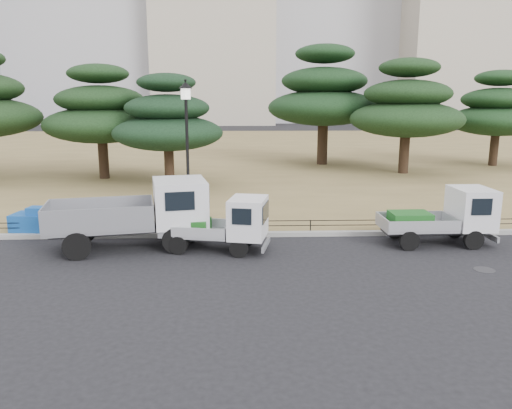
{
  "coord_description": "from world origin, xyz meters",
  "views": [
    {
      "loc": [
        -0.57,
        -14.65,
        4.87
      ],
      "look_at": [
        0.0,
        2.0,
        1.3
      ],
      "focal_mm": 35.0,
      "sensor_mm": 36.0,
      "label": 1
    }
  ],
  "objects_px": {
    "truck_kei_rear": "(444,216)",
    "tarp_pile": "(33,221)",
    "street_lamp": "(187,132)",
    "truck_kei_front": "(223,224)",
    "truck_large": "(139,211)"
  },
  "relations": [
    {
      "from": "truck_kei_rear",
      "to": "street_lamp",
      "type": "bearing_deg",
      "value": 169.72
    },
    {
      "from": "truck_kei_rear",
      "to": "tarp_pile",
      "type": "relative_size",
      "value": 2.56
    },
    {
      "from": "truck_kei_front",
      "to": "truck_kei_rear",
      "type": "xyz_separation_m",
      "value": [
        7.46,
        0.54,
        0.07
      ]
    },
    {
      "from": "truck_large",
      "to": "street_lamp",
      "type": "height_order",
      "value": "street_lamp"
    },
    {
      "from": "truck_kei_rear",
      "to": "street_lamp",
      "type": "xyz_separation_m",
      "value": [
        -8.73,
        1.41,
        2.75
      ]
    },
    {
      "from": "street_lamp",
      "to": "truck_kei_front",
      "type": "bearing_deg",
      "value": -56.69
    },
    {
      "from": "street_lamp",
      "to": "truck_large",
      "type": "bearing_deg",
      "value": -135.29
    },
    {
      "from": "truck_kei_front",
      "to": "tarp_pile",
      "type": "height_order",
      "value": "truck_kei_front"
    },
    {
      "from": "truck_large",
      "to": "tarp_pile",
      "type": "xyz_separation_m",
      "value": [
        -4.2,
        1.77,
        -0.73
      ]
    },
    {
      "from": "tarp_pile",
      "to": "truck_kei_front",
      "type": "bearing_deg",
      "value": -17.7
    },
    {
      "from": "street_lamp",
      "to": "tarp_pile",
      "type": "xyz_separation_m",
      "value": [
        -5.7,
        0.28,
        -3.2
      ]
    },
    {
      "from": "truck_large",
      "to": "truck_kei_front",
      "type": "distance_m",
      "value": 2.84
    },
    {
      "from": "truck_large",
      "to": "tarp_pile",
      "type": "height_order",
      "value": "truck_large"
    },
    {
      "from": "truck_kei_front",
      "to": "tarp_pile",
      "type": "distance_m",
      "value": 7.34
    },
    {
      "from": "truck_kei_front",
      "to": "tarp_pile",
      "type": "bearing_deg",
      "value": 174.04
    }
  ]
}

